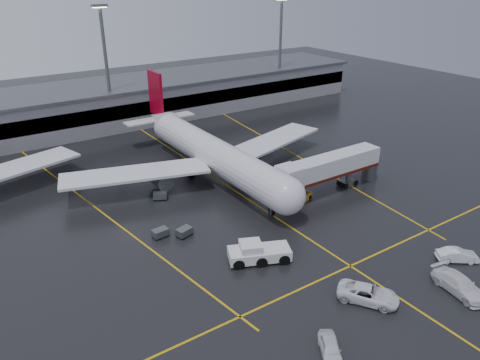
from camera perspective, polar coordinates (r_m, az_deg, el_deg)
ground at (r=70.56m, az=0.44°, el=-2.03°), size 220.00×220.00×0.00m
apron_line_centre at (r=70.56m, az=0.44°, el=-2.02°), size 0.25×90.00×0.02m
apron_line_stop at (r=56.32m, az=13.41°, el=-10.24°), size 60.00×0.25×0.02m
apron_line_left at (r=71.32m, az=-17.68°, el=-2.97°), size 9.99×69.35×0.02m
apron_line_right at (r=87.94m, az=6.44°, el=3.32°), size 7.57×69.64×0.02m
terminal at (r=109.61m, az=-14.07°, el=9.36°), size 122.00×19.00×8.60m
light_mast_mid at (r=100.42m, az=-16.15°, el=13.77°), size 3.00×1.20×25.45m
light_mast_right at (r=122.00m, az=4.98°, el=16.33°), size 3.00×1.20×25.45m
main_airliner at (r=76.40m, az=-3.68°, el=3.49°), size 48.80×45.60×14.10m
jet_bridge at (r=71.77m, az=11.04°, el=1.42°), size 19.90×3.40×6.05m
pushback_tractor at (r=55.26m, az=2.17°, el=-8.95°), size 7.83×5.60×2.60m
belt_loader at (r=69.79m, az=7.68°, el=-2.10°), size 3.59×2.36×2.10m
service_van_a at (r=51.07m, az=15.48°, el=-13.35°), size 5.92×6.83×1.75m
service_van_b at (r=55.60m, az=25.38°, el=-11.55°), size 3.59×6.72×1.85m
service_van_c at (r=60.92m, az=25.16°, el=-8.37°), size 4.83×4.11×1.56m
service_van_d at (r=44.58m, az=11.04°, el=-19.63°), size 3.77×4.56×1.46m
baggage_cart_a at (r=60.61m, az=-6.87°, el=-6.31°), size 2.27×1.79×1.12m
baggage_cart_b at (r=60.83m, az=-9.78°, el=-6.39°), size 2.10×1.46×1.12m
baggage_cart_c at (r=70.44m, az=-9.80°, el=-1.89°), size 2.37×2.07×1.12m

